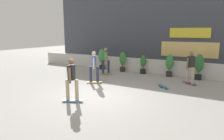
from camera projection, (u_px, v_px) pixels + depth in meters
ground_plane at (94, 97)px, 8.59m from camera, size 48.00×48.00×0.00m
planter_wall at (146, 66)px, 13.59m from camera, size 18.00×0.40×0.90m
building_backdrop at (165, 25)px, 16.46m from camera, size 20.00×2.08×6.50m
potted_plant_0 at (102, 58)px, 14.74m from camera, size 0.50×0.50×1.46m
potted_plant_1 at (123, 61)px, 13.92m from camera, size 0.43×0.43×1.33m
potted_plant_2 at (143, 64)px, 13.20m from camera, size 0.37×0.37×1.20m
potted_plant_3 at (169, 64)px, 12.33m from camera, size 0.45×0.45×1.36m
potted_plant_4 at (199, 65)px, 11.50m from camera, size 0.49×0.49×1.46m
skater_far_left at (191, 66)px, 10.49m from camera, size 0.77×0.63×1.70m
skater_mid_plaza at (106, 60)px, 12.93m from camera, size 0.75×0.66×1.70m
skater_by_wall_right at (94, 66)px, 10.69m from camera, size 0.79×0.59×1.70m
skater_foreground at (72, 78)px, 7.79m from camera, size 0.81×0.52×1.70m
skateboard_near_camera at (163, 86)px, 9.99m from camera, size 0.71×0.70×0.08m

